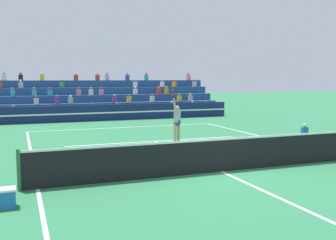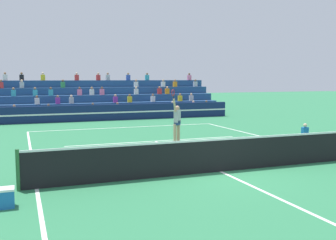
{
  "view_description": "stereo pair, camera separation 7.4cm",
  "coord_description": "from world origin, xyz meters",
  "px_view_note": "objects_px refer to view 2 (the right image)",
  "views": [
    {
      "loc": [
        -5.9,
        -10.71,
        2.93
      ],
      "look_at": [
        0.22,
        5.28,
        1.1
      ],
      "focal_mm": 42.0,
      "sensor_mm": 36.0,
      "label": 1
    },
    {
      "loc": [
        -5.83,
        -10.73,
        2.93
      ],
      "look_at": [
        0.22,
        5.28,
        1.1
      ],
      "focal_mm": 42.0,
      "sensor_mm": 36.0,
      "label": 2
    }
  ],
  "objects_px": {
    "ball_kid_courtside": "(305,134)",
    "tennis_ball": "(163,161)",
    "equipment_cooler": "(3,198)",
    "tennis_player": "(177,122)"
  },
  "relations": [
    {
      "from": "ball_kid_courtside",
      "to": "tennis_player",
      "type": "xyz_separation_m",
      "value": [
        -5.76,
        1.58,
        0.66
      ]
    },
    {
      "from": "tennis_player",
      "to": "tennis_ball",
      "type": "height_order",
      "value": "tennis_player"
    },
    {
      "from": "equipment_cooler",
      "to": "tennis_player",
      "type": "bearing_deg",
      "value": 44.11
    },
    {
      "from": "ball_kid_courtside",
      "to": "tennis_ball",
      "type": "bearing_deg",
      "value": -166.71
    },
    {
      "from": "tennis_ball",
      "to": "equipment_cooler",
      "type": "xyz_separation_m",
      "value": [
        -5.09,
        -3.39,
        0.19
      ]
    },
    {
      "from": "ball_kid_courtside",
      "to": "equipment_cooler",
      "type": "distance_m",
      "value": 13.76
    },
    {
      "from": "tennis_player",
      "to": "tennis_ball",
      "type": "relative_size",
      "value": 36.64
    },
    {
      "from": "ball_kid_courtside",
      "to": "equipment_cooler",
      "type": "relative_size",
      "value": 1.69
    },
    {
      "from": "ball_kid_courtside",
      "to": "tennis_ball",
      "type": "distance_m",
      "value": 7.87
    },
    {
      "from": "ball_kid_courtside",
      "to": "tennis_ball",
      "type": "xyz_separation_m",
      "value": [
        -7.65,
        -1.81,
        -0.3
      ]
    }
  ]
}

